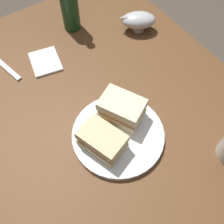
# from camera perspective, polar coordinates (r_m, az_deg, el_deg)

# --- Properties ---
(ground_plane) EXTENTS (6.00, 6.00, 0.00)m
(ground_plane) POSITION_cam_1_polar(r_m,az_deg,el_deg) (1.49, -0.66, -14.12)
(ground_plane) COLOR #4C4238
(dining_table) EXTENTS (1.07, 0.80, 0.76)m
(dining_table) POSITION_cam_1_polar(r_m,az_deg,el_deg) (1.13, -0.85, -8.32)
(dining_table) COLOR brown
(dining_table) RESTS_ON ground
(plate) EXTENTS (0.25, 0.25, 0.02)m
(plate) POSITION_cam_1_polar(r_m,az_deg,el_deg) (0.73, 1.32, -4.95)
(plate) COLOR white
(plate) RESTS_ON dining_table
(sandwich_half_left) EXTENTS (0.14, 0.13, 0.07)m
(sandwich_half_left) POSITION_cam_1_polar(r_m,az_deg,el_deg) (0.72, 1.85, 0.49)
(sandwich_half_left) COLOR beige
(sandwich_half_left) RESTS_ON plate
(sandwich_half_right) EXTENTS (0.13, 0.11, 0.06)m
(sandwich_half_right) POSITION_cam_1_polar(r_m,az_deg,el_deg) (0.68, -2.12, -6.13)
(sandwich_half_right) COLOR beige
(sandwich_half_right) RESTS_ON plate
(potato_wedge_front) EXTENTS (0.06, 0.02, 0.02)m
(potato_wedge_front) POSITION_cam_1_polar(r_m,az_deg,el_deg) (0.72, -0.80, -3.19)
(potato_wedge_front) COLOR gold
(potato_wedge_front) RESTS_ON plate
(potato_wedge_middle) EXTENTS (0.05, 0.02, 0.01)m
(potato_wedge_middle) POSITION_cam_1_polar(r_m,az_deg,el_deg) (0.71, -2.88, -5.70)
(potato_wedge_middle) COLOR #AD702D
(potato_wedge_middle) RESTS_ON plate
(potato_wedge_back) EXTENTS (0.04, 0.04, 0.02)m
(potato_wedge_back) POSITION_cam_1_polar(r_m,az_deg,el_deg) (0.71, -4.39, -5.36)
(potato_wedge_back) COLOR gold
(potato_wedge_back) RESTS_ON plate
(potato_wedge_left_edge) EXTENTS (0.04, 0.04, 0.01)m
(potato_wedge_left_edge) POSITION_cam_1_polar(r_m,az_deg,el_deg) (0.74, 0.23, -0.27)
(potato_wedge_left_edge) COLOR #B77F33
(potato_wedge_left_edge) RESTS_ON plate
(gravy_boat) EXTENTS (0.12, 0.14, 0.07)m
(gravy_boat) POSITION_cam_1_polar(r_m,az_deg,el_deg) (0.98, 5.67, 19.04)
(gravy_boat) COLOR #B7B7BC
(gravy_boat) RESTS_ON dining_table
(cider_bottle) EXTENTS (0.06, 0.06, 0.25)m
(cider_bottle) POSITION_cam_1_polar(r_m,az_deg,el_deg) (0.96, -9.24, 22.13)
(cider_bottle) COLOR #19421E
(cider_bottle) RESTS_ON dining_table
(napkin) EXTENTS (0.13, 0.11, 0.01)m
(napkin) POSITION_cam_1_polar(r_m,az_deg,el_deg) (0.92, -14.14, 10.47)
(napkin) COLOR white
(napkin) RESTS_ON dining_table
(fork) EXTENTS (0.18, 0.06, 0.01)m
(fork) POSITION_cam_1_polar(r_m,az_deg,el_deg) (0.95, -22.42, 9.38)
(fork) COLOR silver
(fork) RESTS_ON dining_table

